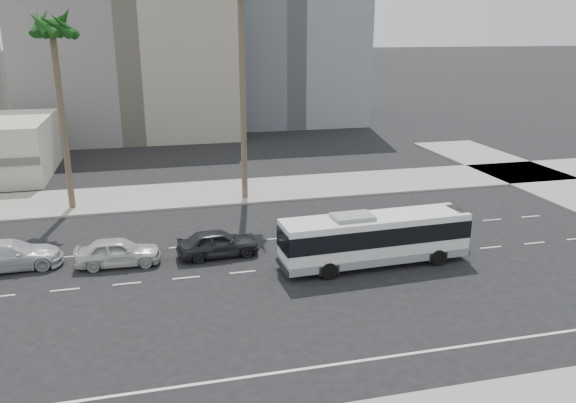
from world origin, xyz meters
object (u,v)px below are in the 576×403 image
object	(u,v)px
city_bus	(375,237)
car_b	(118,252)
car_a	(218,243)
car_c	(9,255)
palm_mid	(52,31)

from	to	relation	value
city_bus	car_b	world-z (taller)	city_bus
city_bus	car_a	world-z (taller)	city_bus
car_a	car_c	size ratio (longest dim) A/B	0.85
car_b	palm_mid	xyz separation A→B (m)	(-3.64, 11.30, 11.61)
city_bus	car_a	xyz separation A→B (m)	(-8.23, 3.27, -0.80)
city_bus	car_c	size ratio (longest dim) A/B	1.95
car_c	palm_mid	size ratio (longest dim) A/B	0.39
car_a	car_b	xyz separation A→B (m)	(-5.50, 0.01, -0.01)
city_bus	palm_mid	world-z (taller)	palm_mid
car_c	car_b	bearing A→B (deg)	-102.41
city_bus	car_b	distance (m)	14.14
palm_mid	car_a	bearing A→B (deg)	-51.06
palm_mid	car_b	bearing A→B (deg)	-72.13
car_a	palm_mid	distance (m)	18.60
car_b	palm_mid	distance (m)	16.61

